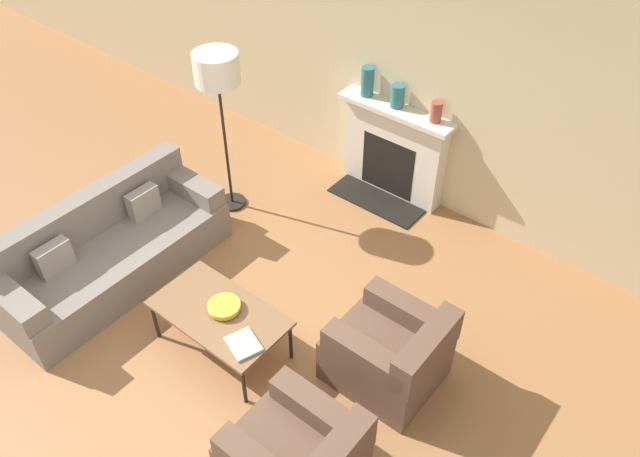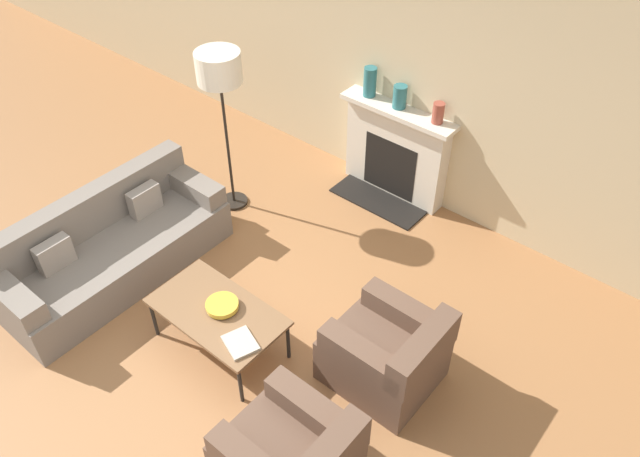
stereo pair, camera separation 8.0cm
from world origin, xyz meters
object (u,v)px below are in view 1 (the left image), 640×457
(fireplace, at_px, (393,152))
(coffee_table, at_px, (219,315))
(mantel_vase_center_left, at_px, (397,96))
(mantel_vase_center_right, at_px, (436,112))
(bowl, at_px, (224,307))
(book, at_px, (243,344))
(mantel_vase_left, at_px, (367,81))
(floor_lamp, at_px, (217,77))
(armchair_far, at_px, (390,354))
(couch, at_px, (111,251))

(fireplace, relative_size, coffee_table, 1.15)
(coffee_table, relative_size, mantel_vase_center_left, 4.72)
(mantel_vase_center_right, bearing_deg, bowl, -96.24)
(book, relative_size, mantel_vase_left, 1.03)
(fireplace, bearing_deg, mantel_vase_left, 177.79)
(book, distance_m, mantel_vase_left, 3.10)
(fireplace, height_order, floor_lamp, floor_lamp)
(armchair_far, height_order, mantel_vase_left, mantel_vase_left)
(book, xyz_separation_m, mantel_vase_center_right, (-0.08, 2.87, 0.70))
(couch, relative_size, mantel_vase_center_left, 9.14)
(mantel_vase_center_right, bearing_deg, coffee_table, -96.49)
(armchair_far, height_order, bowl, armchair_far)
(couch, relative_size, armchair_far, 2.59)
(mantel_vase_left, height_order, mantel_vase_center_left, mantel_vase_left)
(floor_lamp, relative_size, mantel_vase_center_right, 8.33)
(coffee_table, relative_size, book, 3.50)
(fireplace, xyz_separation_m, coffee_table, (0.12, -2.73, -0.09))
(fireplace, distance_m, mantel_vase_center_left, 0.66)
(fireplace, xyz_separation_m, floor_lamp, (-1.21, -1.29, 1.02))
(couch, bearing_deg, bowl, -87.24)
(coffee_table, distance_m, mantel_vase_left, 2.91)
(floor_lamp, relative_size, mantel_vase_center_left, 7.37)
(couch, distance_m, floor_lamp, 1.92)
(floor_lamp, bearing_deg, bowl, -45.96)
(mantel_vase_left, bearing_deg, book, -72.41)
(mantel_vase_left, xyz_separation_m, mantel_vase_center_right, (0.83, 0.00, -0.05))
(coffee_table, relative_size, floor_lamp, 0.64)
(armchair_far, relative_size, coffee_table, 0.75)
(fireplace, height_order, armchair_far, fireplace)
(couch, distance_m, book, 1.85)
(couch, xyz_separation_m, mantel_vase_center_left, (1.30, 2.77, 0.87))
(mantel_vase_center_left, bearing_deg, bowl, -86.68)
(mantel_vase_center_left, distance_m, mantel_vase_center_right, 0.45)
(floor_lamp, bearing_deg, book, -42.14)
(mantel_vase_left, bearing_deg, armchair_far, -49.86)
(couch, bearing_deg, mantel_vase_left, -18.52)
(coffee_table, height_order, book, book)
(mantel_vase_center_right, bearing_deg, couch, -122.36)
(book, xyz_separation_m, mantel_vase_left, (-0.91, 2.87, 0.75))
(coffee_table, xyz_separation_m, mantel_vase_center_right, (0.31, 2.75, 0.74))
(fireplace, distance_m, bowl, 2.69)
(fireplace, distance_m, book, 2.90)
(book, relative_size, floor_lamp, 0.18)
(fireplace, distance_m, mantel_vase_left, 0.80)
(mantel_vase_center_right, bearing_deg, book, -88.38)
(fireplace, bearing_deg, coffee_table, -87.43)
(fireplace, bearing_deg, mantel_vase_center_left, 137.61)
(armchair_far, xyz_separation_m, floor_lamp, (-2.61, 0.82, 1.22))
(floor_lamp, distance_m, mantel_vase_left, 1.57)
(fireplace, xyz_separation_m, mantel_vase_center_left, (-0.02, 0.02, 0.66))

